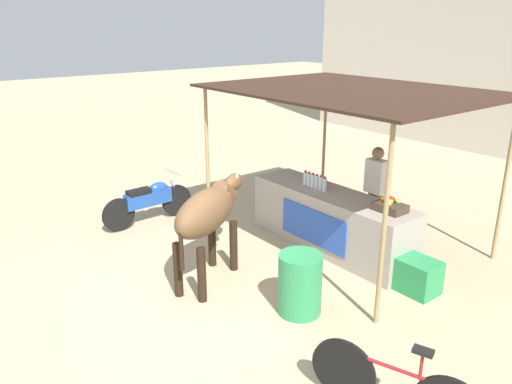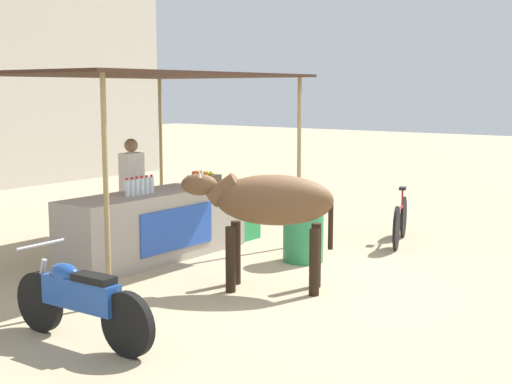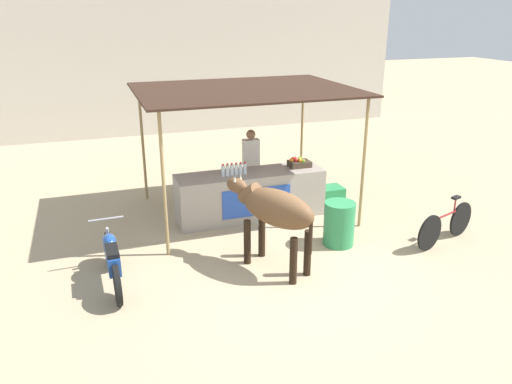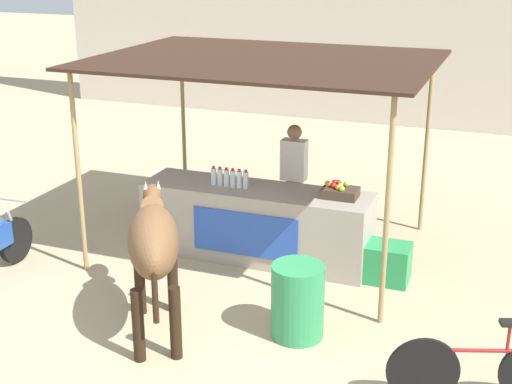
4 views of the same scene
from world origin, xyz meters
The scene contains 11 objects.
ground_plane centered at (0.00, 0.00, 0.00)m, with size 60.00×60.00×0.00m, color tan.
stall_counter centered at (0.00, 2.20, 0.48)m, with size 3.00×0.82×0.96m.
stall_awning centered at (0.00, 2.50, 2.48)m, with size 4.20×3.20×2.59m.
water_bottle_row centered at (-0.35, 2.15, 1.07)m, with size 0.52×0.07×0.25m.
fruit_crate centered at (1.09, 2.25, 1.03)m, with size 0.44×0.32×0.18m.
vendor_behind_counter centered at (0.26, 2.95, 0.85)m, with size 0.34×0.22×1.65m.
cooler_box centered at (1.73, 2.10, 0.24)m, with size 0.60×0.44×0.48m, color #268C4C.
water_barrel centered at (1.12, 0.47, 0.41)m, with size 0.56×0.56×0.81m, color #2D8C51.
cow centered at (-0.31, 0.03, 1.03)m, with size 1.20×1.77×1.44m.
motorcycle_parked centered at (-2.85, 0.37, 0.43)m, with size 0.55×1.80×0.90m.
bicycle_leaning centered at (3.00, -0.09, 0.35)m, with size 1.58×0.59×0.85m.
Camera 2 is at (-7.00, -4.80, 2.36)m, focal length 50.00 mm.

